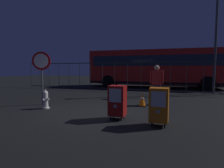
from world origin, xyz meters
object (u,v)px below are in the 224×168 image
object	(u,v)px
fire_hydrant	(45,99)
newspaper_box_primary	(159,105)
newspaper_box_secondary	(117,101)
traffic_cone	(142,100)
bus_near	(155,67)
street_light_near_right	(217,25)
stop_sign	(42,67)
pedestrian	(157,82)
bus_far	(183,67)

from	to	relation	value
fire_hydrant	newspaper_box_primary	size ratio (longest dim) A/B	0.73
newspaper_box_secondary	traffic_cone	distance (m)	2.21
bus_near	street_light_near_right	xyz separation A→B (m)	(3.87, -2.48, 2.46)
newspaper_box_primary	stop_sign	distance (m)	5.18
newspaper_box_primary	stop_sign	xyz separation A→B (m)	(-4.92, 1.24, 1.03)
fire_hydrant	newspaper_box_secondary	distance (m)	3.09
newspaper_box_secondary	traffic_cone	bearing A→B (deg)	81.11
traffic_cone	street_light_near_right	bearing A→B (deg)	57.34
bus_near	traffic_cone	bearing A→B (deg)	-91.26
traffic_cone	pedestrian	bearing A→B (deg)	44.98
fire_hydrant	newspaper_box_primary	bearing A→B (deg)	-8.94
stop_sign	bus_far	size ratio (longest dim) A/B	0.21
pedestrian	bus_far	xyz separation A→B (m)	(1.31, 12.29, 0.76)
newspaper_box_secondary	pedestrian	size ratio (longest dim) A/B	0.61
newspaper_box_primary	bus_near	size ratio (longest dim) A/B	0.10
bus_near	newspaper_box_secondary	bearing A→B (deg)	-93.88
newspaper_box_primary	pedestrian	world-z (taller)	pedestrian
pedestrian	traffic_cone	bearing A→B (deg)	-135.02
fire_hydrant	newspaper_box_primary	xyz separation A→B (m)	(4.28, -0.67, 0.22)
stop_sign	street_light_near_right	world-z (taller)	street_light_near_right
bus_far	traffic_cone	bearing A→B (deg)	-94.30
bus_near	stop_sign	bearing A→B (deg)	-116.18
fire_hydrant	newspaper_box_primary	distance (m)	4.34
fire_hydrant	newspaper_box_primary	world-z (taller)	newspaper_box_primary
fire_hydrant	pedestrian	world-z (taller)	pedestrian
fire_hydrant	street_light_near_right	distance (m)	10.54
street_light_near_right	newspaper_box_secondary	bearing A→B (deg)	-116.63
newspaper_box_secondary	bus_near	size ratio (longest dim) A/B	0.10
traffic_cone	newspaper_box_secondary	bearing A→B (deg)	-98.89
stop_sign	bus_near	bearing A→B (deg)	68.24
pedestrian	bus_near	xyz separation A→B (m)	(-0.94, 7.34, 0.76)
pedestrian	bus_near	bearing A→B (deg)	97.29
newspaper_box_primary	street_light_near_right	distance (m)	8.92
pedestrian	traffic_cone	distance (m)	0.99
stop_sign	pedestrian	size ratio (longest dim) A/B	1.34
newspaper_box_primary	bus_near	distance (m)	10.38
stop_sign	fire_hydrant	bearing A→B (deg)	-41.58
newspaper_box_primary	traffic_cone	world-z (taller)	newspaper_box_primary
bus_near	street_light_near_right	bearing A→B (deg)	-37.12
fire_hydrant	stop_sign	distance (m)	1.51
pedestrian	newspaper_box_primary	bearing A→B (deg)	-82.33
stop_sign	traffic_cone	bearing A→B (deg)	16.03
pedestrian	bus_far	size ratio (longest dim) A/B	0.16
street_light_near_right	traffic_cone	bearing A→B (deg)	-122.66
fire_hydrant	bus_near	xyz separation A→B (m)	(2.95, 9.56, 1.36)
newspaper_box_primary	newspaper_box_secondary	xyz separation A→B (m)	(-1.23, 0.23, 0.00)
stop_sign	pedestrian	xyz separation A→B (m)	(4.53, 1.66, -0.65)
newspaper_box_secondary	bus_near	xyz separation A→B (m)	(-0.09, 10.01, 1.14)
newspaper_box_primary	bus_far	distance (m)	15.26
newspaper_box_secondary	pedestrian	distance (m)	2.82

